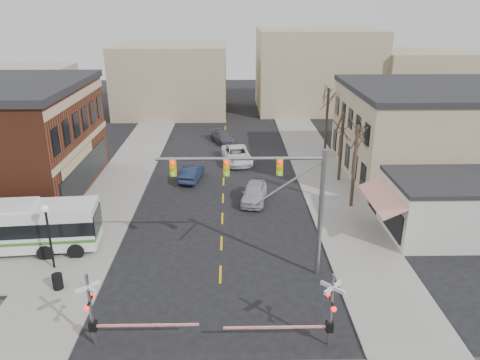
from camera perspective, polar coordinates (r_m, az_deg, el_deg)
name	(u,v)px	position (r m, az deg, el deg)	size (l,w,h in m)	color
ground	(220,293)	(27.70, -2.49, -13.65)	(160.00, 160.00, 0.00)	black
sidewalk_west	(126,174)	(46.72, -13.72, 0.67)	(5.00, 60.00, 0.12)	gray
sidewalk_east	(321,173)	(46.44, 9.81, 0.84)	(5.00, 60.00, 0.12)	gray
tan_building	(454,131)	(49.19, 24.64, 5.48)	(20.30, 15.30, 8.50)	tan
awning_shop	(447,207)	(36.14, 23.95, -3.03)	(9.74, 6.20, 4.30)	beige
tree_east_a	(354,167)	(38.18, 13.76, 1.60)	(0.28, 0.28, 6.75)	#382B21
tree_east_b	(341,147)	(43.86, 12.21, 3.90)	(0.28, 0.28, 6.30)	#382B21
tree_east_c	(327,122)	(51.33, 10.50, 6.99)	(0.28, 0.28, 7.20)	#382B21
traffic_signal_mast	(276,188)	(26.88, 4.41, -0.97)	(9.61, 0.30, 8.00)	gray
rr_crossing_west	(100,311)	(23.98, -16.70, -15.02)	(5.60, 1.36, 4.00)	gray
rr_crossing_east	(322,312)	(23.31, 9.93, -15.52)	(5.60, 1.36, 4.00)	gray
street_lamp	(47,223)	(30.67, -22.43, -4.92)	(0.44, 0.44, 4.26)	black
trash_bin	(58,281)	(29.59, -21.35, -11.44)	(0.60, 0.60, 0.92)	black
car_a	(254,193)	(39.10, 1.74, -1.57)	(1.87, 4.65, 1.58)	#A4A5A9
car_b	(192,173)	(44.10, -5.91, 0.87)	(1.52, 4.36, 1.44)	#161F37
car_c	(237,155)	(48.84, -0.40, 3.09)	(2.70, 5.87, 1.63)	white
car_d	(223,137)	(55.95, -2.08, 5.22)	(1.85, 4.56, 1.32)	#434349
pedestrian_near	(72,241)	(32.77, -19.78, -7.05)	(0.67, 0.44, 1.83)	#665851
pedestrian_far	(89,227)	(34.72, -17.91, -5.48)	(0.74, 0.58, 1.53)	#2C314D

